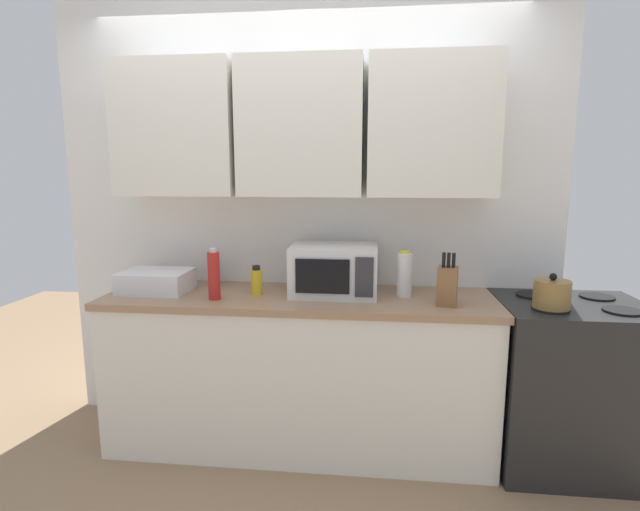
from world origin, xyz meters
name	(u,v)px	position (x,y,z in m)	size (l,w,h in m)	color
wall_back_with_cabinets	(304,174)	(0.00, -0.07, 1.57)	(3.05, 0.38, 2.60)	white
counter_run	(299,370)	(0.00, -0.30, 0.45)	(2.18, 0.63, 0.90)	white
stove_range	(567,384)	(1.48, -0.32, 0.45)	(0.76, 0.64, 0.91)	black
kettle	(552,294)	(1.31, -0.46, 0.98)	(0.18, 0.18, 0.18)	olive
microwave	(334,270)	(0.20, -0.25, 1.04)	(0.48, 0.37, 0.28)	silver
dish_rack	(157,281)	(-0.84, -0.30, 0.96)	(0.38, 0.30, 0.12)	silver
knife_block	(447,285)	(0.80, -0.42, 1.00)	(0.12, 0.14, 0.28)	brown
bottle_red_sauce	(214,275)	(-0.44, -0.44, 1.03)	(0.07, 0.07, 0.28)	red
bottle_white_jar	(404,274)	(0.59, -0.26, 1.02)	(0.08, 0.08, 0.26)	white
bottle_soy_dark	(214,273)	(-0.55, -0.12, 0.98)	(0.06, 0.06, 0.18)	black
bottle_yellow_mustard	(256,281)	(-0.24, -0.31, 0.98)	(0.06, 0.06, 0.17)	gold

